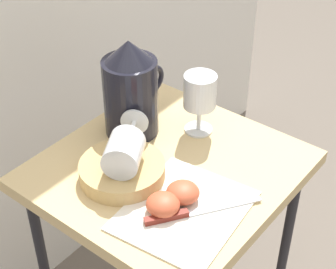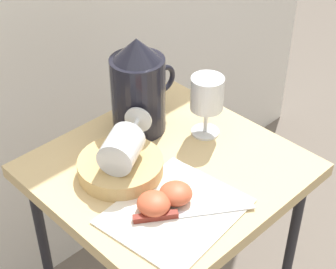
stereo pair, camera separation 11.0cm
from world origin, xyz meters
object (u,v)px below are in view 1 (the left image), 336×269
pitcher (131,96)px  knife (186,213)px  apple_half_right (183,192)px  wine_glass_tipped_near (124,151)px  apple_half_left (163,204)px  table (168,191)px  basket_tray (122,171)px  wine_glass_upright (200,95)px

pitcher → knife: size_ratio=1.12×
apple_half_right → wine_glass_tipped_near: bearing=98.7°
apple_half_left → table: bearing=34.7°
basket_tray → wine_glass_upright: size_ratio=1.23×
apple_half_right → wine_glass_upright: bearing=28.5°
knife → wine_glass_tipped_near: bearing=86.3°
wine_glass_upright → knife: size_ratio=0.71×
wine_glass_tipped_near → apple_half_left: size_ratio=2.53×
apple_half_left → basket_tray: bearing=77.7°
table → apple_half_left: (-0.12, -0.08, 0.10)m
wine_glass_tipped_near → knife: bearing=-93.7°
wine_glass_tipped_near → table: bearing=-24.9°
pitcher → wine_glass_upright: 0.15m
wine_glass_tipped_near → apple_half_right: (0.02, -0.13, -0.05)m
pitcher → wine_glass_upright: pitcher is taller
pitcher → wine_glass_tipped_near: size_ratio=1.38×
basket_tray → pitcher: bearing=34.3°
table → knife: knife is taller
basket_tray → wine_glass_tipped_near: (0.00, -0.01, 0.05)m
wine_glass_upright → knife: 0.29m
pitcher → apple_half_left: (-0.17, -0.22, -0.07)m
basket_tray → apple_half_right: (0.02, -0.14, 0.00)m
table → knife: bearing=-128.9°
pitcher → apple_half_right: pitcher is taller
basket_tray → apple_half_left: apple_half_left is taller
table → knife: (-0.10, -0.12, 0.08)m
table → basket_tray: 0.14m
pitcher → table: bearing=-108.8°
basket_tray → apple_half_left: size_ratio=2.71×
wine_glass_tipped_near → knife: wine_glass_tipped_near is taller
wine_glass_tipped_near → apple_half_left: wine_glass_tipped_near is taller
wine_glass_upright → apple_half_right: wine_glass_upright is taller
apple_half_left → apple_half_right: (0.05, -0.01, 0.00)m
basket_tray → wine_glass_upright: bearing=-6.3°
apple_half_left → knife: (0.02, -0.04, -0.01)m
table → wine_glass_upright: bearing=9.4°
basket_tray → apple_half_right: size_ratio=2.71×
table → apple_half_left: bearing=-145.3°
basket_tray → wine_glass_upright: 0.24m
wine_glass_tipped_near → apple_half_right: 0.14m
knife → basket_tray: bearing=86.9°
table → pitcher: 0.22m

